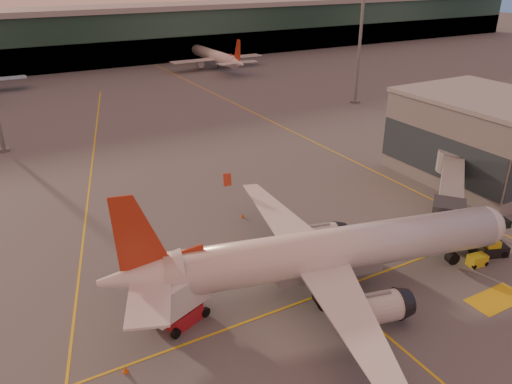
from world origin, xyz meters
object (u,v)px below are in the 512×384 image
gpu_cart (477,260)px  pushback_tug (489,248)px  main_airplane (324,253)px  catering_truck (178,299)px

gpu_cart → pushback_tug: size_ratio=0.52×
main_airplane → catering_truck: main_airplane is taller
catering_truck → pushback_tug: 35.13m
main_airplane → pushback_tug: 20.76m
main_airplane → gpu_cart: bearing=-2.2°
main_airplane → catering_truck: bearing=-175.0°
main_airplane → pushback_tug: main_airplane is taller
pushback_tug → main_airplane: bearing=-171.1°
catering_truck → main_airplane: bearing=-30.3°
main_airplane → pushback_tug: bearing=2.1°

